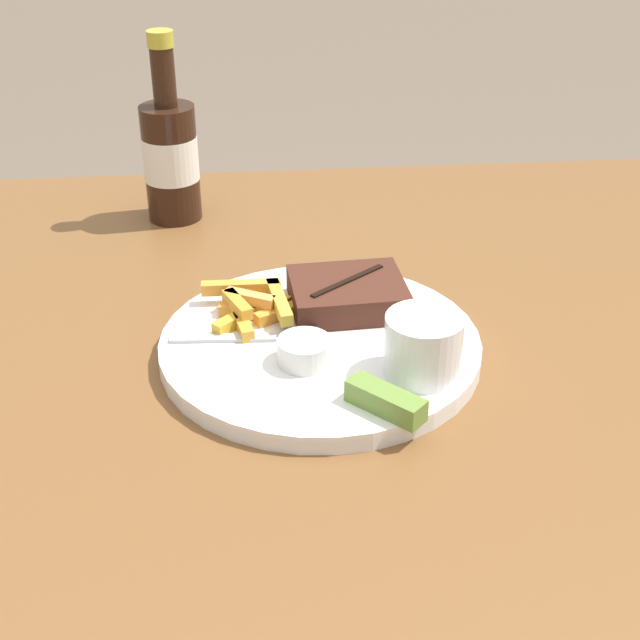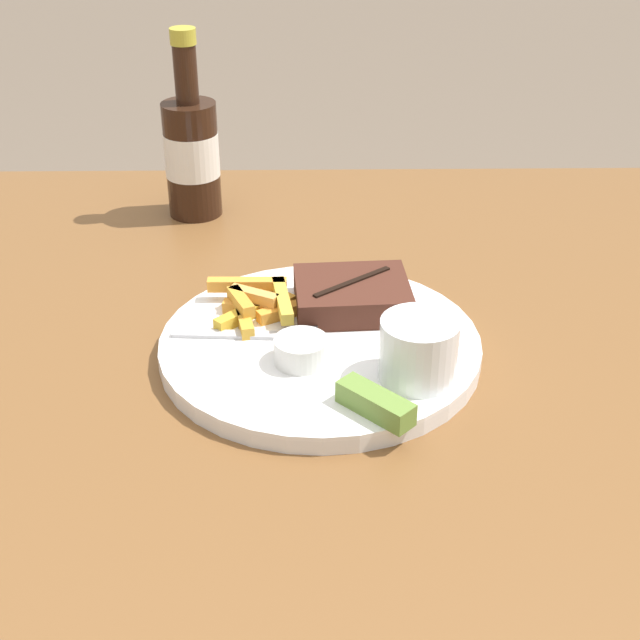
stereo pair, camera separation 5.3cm
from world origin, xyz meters
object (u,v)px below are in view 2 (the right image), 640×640
object	(u,v)px
coleslaw_cup	(419,347)
fork_utensil	(236,335)
dinner_plate	(320,346)
knife_utensil	(315,315)
steak_portion	(352,295)
dipping_sauce_cup	(301,349)
pickle_spear	(375,403)
beer_bottle	(192,152)

from	to	relation	value
coleslaw_cup	fork_utensil	bearing A→B (deg)	156.51
dinner_plate	knife_utensil	xyz separation A→B (m)	(-0.00, 0.04, 0.01)
dinner_plate	steak_portion	bearing A→B (deg)	60.72
steak_portion	dipping_sauce_cup	size ratio (longest dim) A/B	2.38
fork_utensil	dipping_sauce_cup	bearing A→B (deg)	-32.06
dipping_sauce_cup	knife_utensil	distance (m)	0.08
dinner_plate	coleslaw_cup	world-z (taller)	coleslaw_cup
coleslaw_cup	steak_portion	bearing A→B (deg)	112.38
coleslaw_cup	pickle_spear	distance (m)	0.07
pickle_spear	dinner_plate	bearing A→B (deg)	110.21
coleslaw_cup	knife_utensil	distance (m)	0.14
pickle_spear	beer_bottle	xyz separation A→B (m)	(-0.20, 0.45, 0.05)
dinner_plate	coleslaw_cup	xyz separation A→B (m)	(0.08, -0.07, 0.04)
dinner_plate	dipping_sauce_cup	distance (m)	0.05
dinner_plate	pickle_spear	bearing A→B (deg)	-69.79
dipping_sauce_cup	beer_bottle	bearing A→B (deg)	109.76
knife_utensil	fork_utensil	bearing A→B (deg)	126.81
steak_portion	coleslaw_cup	world-z (taller)	coleslaw_cup
knife_utensil	pickle_spear	bearing A→B (deg)	-150.85
pickle_spear	fork_utensil	world-z (taller)	pickle_spear
dipping_sauce_cup	fork_utensil	bearing A→B (deg)	144.44
pickle_spear	fork_utensil	size ratio (longest dim) A/B	0.49
steak_portion	pickle_spear	xyz separation A→B (m)	(0.01, -0.18, -0.00)
knife_utensil	beer_bottle	world-z (taller)	beer_bottle
coleslaw_cup	dipping_sauce_cup	distance (m)	0.11
steak_portion	knife_utensil	bearing A→B (deg)	-152.86
dipping_sauce_cup	steak_portion	bearing A→B (deg)	62.85
coleslaw_cup	fork_utensil	size ratio (longest dim) A/B	0.51
dipping_sauce_cup	fork_utensil	size ratio (longest dim) A/B	0.36
coleslaw_cup	beer_bottle	world-z (taller)	beer_bottle
pickle_spear	fork_utensil	xyz separation A→B (m)	(-0.12, 0.12, -0.01)
steak_portion	knife_utensil	size ratio (longest dim) A/B	0.71
pickle_spear	coleslaw_cup	bearing A→B (deg)	52.28
dinner_plate	knife_utensil	world-z (taller)	knife_utensil
steak_portion	pickle_spear	world-z (taller)	steak_portion
dinner_plate	beer_bottle	bearing A→B (deg)	114.40
steak_portion	pickle_spear	bearing A→B (deg)	-86.46
coleslaw_cup	dipping_sauce_cup	size ratio (longest dim) A/B	1.40
dinner_plate	fork_utensil	size ratio (longest dim) A/B	2.25
beer_bottle	fork_utensil	bearing A→B (deg)	-77.61
coleslaw_cup	beer_bottle	bearing A→B (deg)	120.44
pickle_spear	fork_utensil	bearing A→B (deg)	134.98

